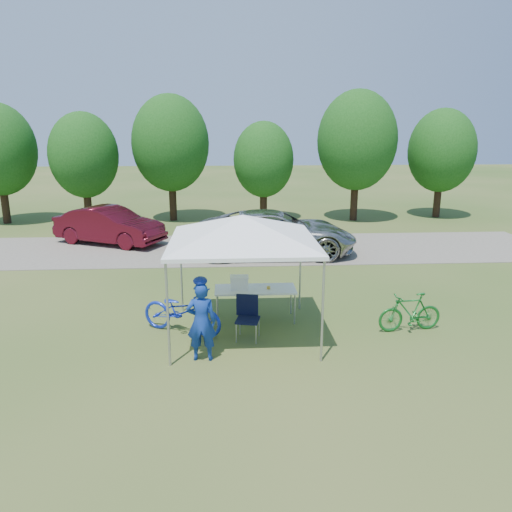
{
  "coord_description": "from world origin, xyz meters",
  "views": [
    {
      "loc": [
        -0.34,
        -10.55,
        4.57
      ],
      "look_at": [
        0.4,
        2.0,
        1.29
      ],
      "focal_mm": 35.0,
      "sensor_mm": 36.0,
      "label": 1
    }
  ],
  "objects_px": {
    "folding_chair": "(247,313)",
    "bike_blue": "(182,311)",
    "cyclist": "(201,322)",
    "minivan": "(276,233)",
    "folding_table": "(255,290)",
    "bike_green": "(410,312)",
    "sedan": "(109,225)",
    "cooler": "(239,282)"
  },
  "relations": [
    {
      "from": "bike_blue",
      "to": "sedan",
      "type": "bearing_deg",
      "value": 47.79
    },
    {
      "from": "cyclist",
      "to": "sedan",
      "type": "bearing_deg",
      "value": -66.42
    },
    {
      "from": "cyclist",
      "to": "sedan",
      "type": "relative_size",
      "value": 0.37
    },
    {
      "from": "folding_table",
      "to": "bike_green",
      "type": "height_order",
      "value": "bike_green"
    },
    {
      "from": "folding_table",
      "to": "folding_chair",
      "type": "distance_m",
      "value": 1.08
    },
    {
      "from": "bike_blue",
      "to": "bike_green",
      "type": "distance_m",
      "value": 5.2
    },
    {
      "from": "folding_table",
      "to": "cyclist",
      "type": "distance_m",
      "value": 2.39
    },
    {
      "from": "folding_chair",
      "to": "cyclist",
      "type": "xyz_separation_m",
      "value": [
        -0.96,
        -1.03,
        0.24
      ]
    },
    {
      "from": "cyclist",
      "to": "bike_green",
      "type": "distance_m",
      "value": 4.84
    },
    {
      "from": "bike_blue",
      "to": "sedan",
      "type": "distance_m",
      "value": 9.78
    },
    {
      "from": "sedan",
      "to": "cooler",
      "type": "bearing_deg",
      "value": -123.92
    },
    {
      "from": "folding_table",
      "to": "bike_blue",
      "type": "relative_size",
      "value": 0.98
    },
    {
      "from": "cooler",
      "to": "minivan",
      "type": "xyz_separation_m",
      "value": [
        1.49,
        6.25,
        -0.13
      ]
    },
    {
      "from": "folding_table",
      "to": "minivan",
      "type": "relative_size",
      "value": 0.33
    },
    {
      "from": "folding_chair",
      "to": "bike_blue",
      "type": "bearing_deg",
      "value": 179.1
    },
    {
      "from": "bike_blue",
      "to": "sedan",
      "type": "xyz_separation_m",
      "value": [
        -3.61,
        9.08,
        0.23
      ]
    },
    {
      "from": "cooler",
      "to": "bike_blue",
      "type": "height_order",
      "value": "cooler"
    },
    {
      "from": "folding_table",
      "to": "cooler",
      "type": "relative_size",
      "value": 4.42
    },
    {
      "from": "cooler",
      "to": "sedan",
      "type": "relative_size",
      "value": 0.1
    },
    {
      "from": "bike_blue",
      "to": "bike_green",
      "type": "xyz_separation_m",
      "value": [
        5.19,
        -0.19,
        -0.07
      ]
    },
    {
      "from": "cooler",
      "to": "bike_green",
      "type": "xyz_separation_m",
      "value": [
        3.87,
        -0.89,
        -0.51
      ]
    },
    {
      "from": "cooler",
      "to": "sedan",
      "type": "xyz_separation_m",
      "value": [
        -4.93,
        8.39,
        -0.2
      ]
    },
    {
      "from": "folding_chair",
      "to": "minivan",
      "type": "relative_size",
      "value": 0.17
    },
    {
      "from": "folding_chair",
      "to": "bike_blue",
      "type": "height_order",
      "value": "bike_blue"
    },
    {
      "from": "cooler",
      "to": "bike_green",
      "type": "distance_m",
      "value": 4.01
    },
    {
      "from": "bike_blue",
      "to": "sedan",
      "type": "height_order",
      "value": "sedan"
    },
    {
      "from": "cooler",
      "to": "sedan",
      "type": "distance_m",
      "value": 9.73
    },
    {
      "from": "minivan",
      "to": "sedan",
      "type": "xyz_separation_m",
      "value": [
        -6.42,
        2.14,
        -0.07
      ]
    },
    {
      "from": "minivan",
      "to": "sedan",
      "type": "bearing_deg",
      "value": 73.08
    },
    {
      "from": "minivan",
      "to": "folding_chair",
      "type": "bearing_deg",
      "value": 171.08
    },
    {
      "from": "bike_green",
      "to": "minivan",
      "type": "height_order",
      "value": "minivan"
    },
    {
      "from": "bike_blue",
      "to": "bike_green",
      "type": "height_order",
      "value": "bike_blue"
    },
    {
      "from": "sedan",
      "to": "folding_chair",
      "type": "bearing_deg",
      "value": -126.04
    },
    {
      "from": "folding_table",
      "to": "cyclist",
      "type": "relative_size",
      "value": 1.19
    },
    {
      "from": "cyclist",
      "to": "minivan",
      "type": "relative_size",
      "value": 0.28
    },
    {
      "from": "folding_chair",
      "to": "bike_green",
      "type": "bearing_deg",
      "value": 14.69
    },
    {
      "from": "sedan",
      "to": "bike_blue",
      "type": "bearing_deg",
      "value": -132.68
    },
    {
      "from": "minivan",
      "to": "cyclist",
      "type": "bearing_deg",
      "value": 166.06
    },
    {
      "from": "folding_table",
      "to": "minivan",
      "type": "xyz_separation_m",
      "value": [
        1.11,
        6.25,
        0.07
      ]
    },
    {
      "from": "cooler",
      "to": "minivan",
      "type": "height_order",
      "value": "minivan"
    },
    {
      "from": "bike_green",
      "to": "sedan",
      "type": "height_order",
      "value": "sedan"
    },
    {
      "from": "folding_chair",
      "to": "minivan",
      "type": "xyz_separation_m",
      "value": [
        1.34,
        7.29,
        0.26
      ]
    }
  ]
}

